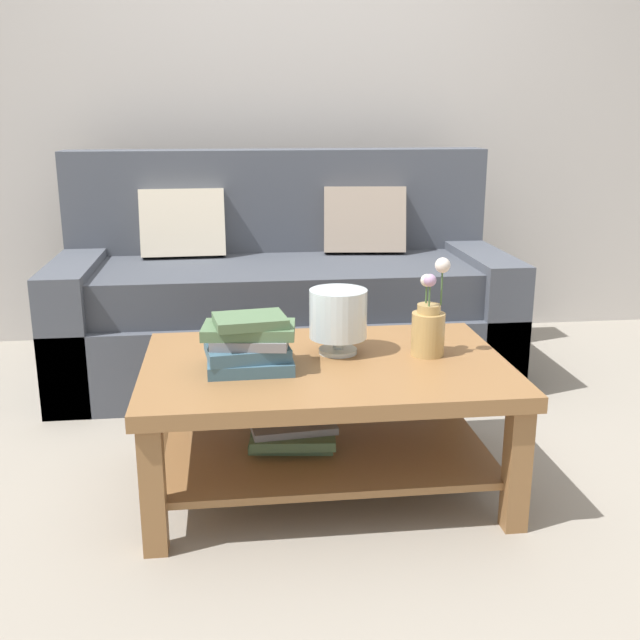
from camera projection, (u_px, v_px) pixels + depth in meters
ground_plane at (340, 448)px, 2.86m from camera, size 10.00×10.00×0.00m
back_wall at (297, 91)px, 4.07m from camera, size 6.40×0.12×2.70m
couch at (283, 299)px, 3.62m from camera, size 2.09×0.90×1.06m
coffee_table at (323, 397)px, 2.49m from camera, size 1.19×0.79×0.45m
book_stack_main at (249, 344)px, 2.37m from camera, size 0.30×0.24×0.18m
glass_hurricane_vase at (338, 315)px, 2.51m from camera, size 0.19×0.19×0.22m
flower_pitcher at (429, 325)px, 2.50m from camera, size 0.12×0.11×0.33m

